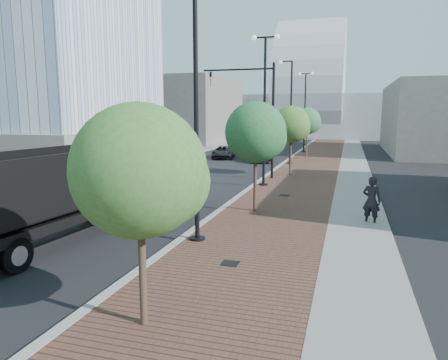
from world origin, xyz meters
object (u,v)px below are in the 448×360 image
(dark_car_mid, at_px, (224,152))
(white_sedan, at_px, (159,180))
(pedestrian, at_px, (372,201))
(dump_truck, at_px, (116,188))

(dark_car_mid, bearing_deg, white_sedan, -94.26)
(white_sedan, height_order, pedestrian, pedestrian)
(white_sedan, distance_m, dark_car_mid, 19.14)
(white_sedan, xyz_separation_m, dark_car_mid, (-1.78, 19.06, -0.07))
(white_sedan, bearing_deg, dark_car_mid, 119.12)
(dark_car_mid, bearing_deg, dump_truck, -93.35)
(dump_truck, xyz_separation_m, white_sedan, (-1.00, 6.35, -0.71))
(pedestrian, bearing_deg, dump_truck, 33.08)
(white_sedan, relative_size, pedestrian, 2.05)
(dump_truck, height_order, white_sedan, dump_truck)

